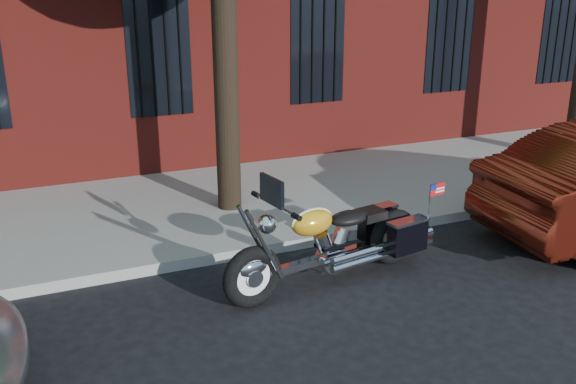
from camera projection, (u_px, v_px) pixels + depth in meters
name	position (u px, v px, depth m)	size (l,w,h in m)	color
ground	(268.00, 307.00, 7.28)	(120.00, 120.00, 0.00)	black
curb	(230.00, 254.00, 8.45)	(40.00, 0.16, 0.15)	gray
sidewalk	(193.00, 208.00, 10.09)	(40.00, 3.60, 0.15)	gray
motorcycle	(338.00, 243.00, 7.72)	(2.99, 1.15, 1.49)	black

